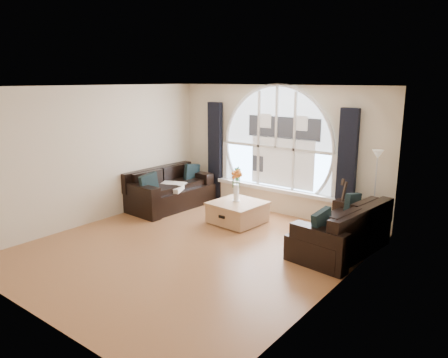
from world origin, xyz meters
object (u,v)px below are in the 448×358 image
at_px(sofa_left, 170,190).
at_px(coffee_chest, 238,212).
at_px(vase_flowers, 236,183).
at_px(potted_plant, 237,174).
at_px(floor_lamp, 375,194).
at_px(guitar, 344,206).
at_px(sofa_right, 340,229).

height_order(sofa_left, coffee_chest, sofa_left).
relative_size(vase_flowers, potted_plant, 2.18).
bearing_deg(floor_lamp, vase_flowers, -160.20).
bearing_deg(guitar, vase_flowers, -134.93).
distance_m(sofa_right, floor_lamp, 1.14).
distance_m(floor_lamp, potted_plant, 3.19).
bearing_deg(vase_flowers, coffee_chest, -22.09).
height_order(sofa_right, coffee_chest, sofa_right).
distance_m(coffee_chest, vase_flowers, 0.59).
distance_m(sofa_right, potted_plant, 3.25).
bearing_deg(guitar, coffee_chest, -133.80).
distance_m(coffee_chest, guitar, 2.05).
distance_m(guitar, potted_plant, 2.71).
relative_size(coffee_chest, vase_flowers, 1.36).
relative_size(coffee_chest, floor_lamp, 0.60).
bearing_deg(potted_plant, floor_lamp, -3.28).
bearing_deg(floor_lamp, potted_plant, 176.72).
height_order(coffee_chest, guitar, guitar).
height_order(sofa_right, guitar, guitar).
xyz_separation_m(floor_lamp, potted_plant, (-3.18, 0.18, -0.09)).
bearing_deg(vase_flowers, sofa_left, -178.16).
bearing_deg(guitar, potted_plant, -162.47).
distance_m(coffee_chest, floor_lamp, 2.61).
distance_m(vase_flowers, guitar, 2.09).
xyz_separation_m(vase_flowers, guitar, (1.94, 0.71, -0.29)).
relative_size(sofa_left, potted_plant, 6.05).
distance_m(floor_lamp, guitar, 0.59).
bearing_deg(sofa_left, potted_plant, 50.32).
bearing_deg(sofa_right, vase_flowers, -177.50).
bearing_deg(coffee_chest, guitar, 25.54).
height_order(sofa_left, guitar, guitar).
height_order(sofa_left, floor_lamp, floor_lamp).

